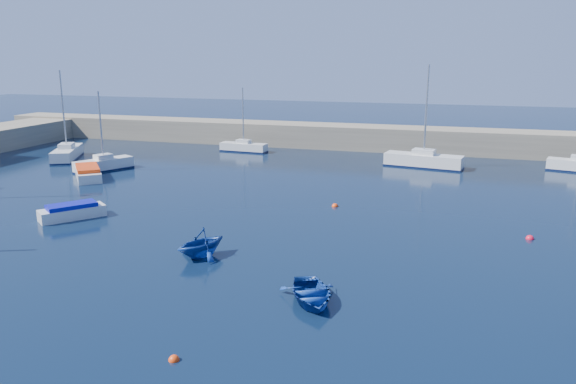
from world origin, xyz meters
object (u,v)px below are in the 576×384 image
(sailboat_5, at_px, (244,147))
(dinghy_center, at_px, (311,294))
(sailboat_4, at_px, (67,153))
(sailboat_6, at_px, (423,160))
(motorboat_1, at_px, (72,211))
(sailboat_3, at_px, (104,164))
(dinghy_left, at_px, (201,243))
(motorboat_2, at_px, (88,173))

(sailboat_5, xyz_separation_m, dinghy_center, (16.97, -35.51, -0.17))
(sailboat_4, distance_m, sailboat_6, 35.87)
(sailboat_6, relative_size, motorboat_1, 2.34)
(sailboat_3, xyz_separation_m, sailboat_4, (-7.12, 4.00, 0.04))
(dinghy_left, bearing_deg, motorboat_1, -173.22)
(motorboat_1, bearing_deg, sailboat_3, 155.23)
(dinghy_left, bearing_deg, motorboat_2, 167.14)
(sailboat_4, height_order, dinghy_center, sailboat_4)
(motorboat_1, distance_m, motorboat_2, 12.64)
(sailboat_5, relative_size, motorboat_2, 1.32)
(dinghy_left, bearing_deg, sailboat_4, 166.06)
(dinghy_center, xyz_separation_m, dinghy_left, (-6.98, 3.70, 0.42))
(motorboat_1, bearing_deg, sailboat_5, 125.23)
(sailboat_5, distance_m, dinghy_left, 33.35)
(sailboat_6, relative_size, dinghy_left, 3.25)
(sailboat_3, relative_size, sailboat_5, 1.04)
(motorboat_2, xyz_separation_m, dinghy_center, (24.82, -18.59, -0.15))
(sailboat_4, xyz_separation_m, motorboat_2, (7.85, -7.39, -0.13))
(sailboat_6, bearing_deg, dinghy_center, -175.20)
(sailboat_5, relative_size, dinghy_left, 2.37)
(dinghy_center, bearing_deg, dinghy_left, 127.39)
(sailboat_5, bearing_deg, sailboat_4, 125.35)
(motorboat_1, bearing_deg, dinghy_left, 17.51)
(sailboat_5, distance_m, dinghy_center, 39.36)
(sailboat_5, height_order, dinghy_left, sailboat_5)
(motorboat_1, distance_m, dinghy_center, 19.80)
(motorboat_2, xyz_separation_m, dinghy_left, (17.84, -14.89, 0.26))
(sailboat_4, distance_m, dinghy_left, 34.01)
(sailboat_6, distance_m, dinghy_center, 32.38)
(sailboat_3, relative_size, sailboat_6, 0.76)
(dinghy_left, bearing_deg, sailboat_3, 162.45)
(motorboat_2, distance_m, dinghy_left, 23.24)
(motorboat_1, bearing_deg, dinghy_center, 14.45)
(sailboat_4, xyz_separation_m, dinghy_left, (25.69, -22.28, 0.14))
(motorboat_2, height_order, dinghy_left, dinghy_left)
(sailboat_3, bearing_deg, sailboat_6, 46.83)
(motorboat_2, bearing_deg, dinghy_center, -76.97)
(sailboat_3, height_order, dinghy_center, sailboat_3)
(sailboat_3, height_order, sailboat_4, sailboat_4)
(motorboat_2, bearing_deg, sailboat_6, -13.66)
(sailboat_3, bearing_deg, sailboat_4, 177.41)
(sailboat_6, height_order, motorboat_2, sailboat_6)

